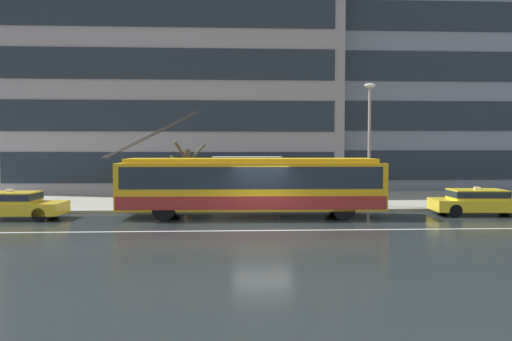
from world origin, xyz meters
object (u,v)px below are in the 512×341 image
taxi_queued_behind_bus (12,204)px  street_lamp (369,134)px  pedestrian_at_shelter (155,177)px  street_tree_bare (187,172)px  taxi_ahead_of_bus (479,201)px  bus_shelter (247,170)px  trolleybus (252,185)px  pedestrian_approaching_curb (213,175)px  pedestrian_walking_past (278,174)px

taxi_queued_behind_bus → street_lamp: street_lamp is taller
pedestrian_at_shelter → street_tree_bare: bearing=41.7°
taxi_ahead_of_bus → pedestrian_at_shelter: size_ratio=2.40×
bus_shelter → street_lamp: street_lamp is taller
trolleybus → street_tree_bare: bearing=127.1°
pedestrian_approaching_curb → street_tree_bare: (-1.48, 0.77, 0.12)m
bus_shelter → taxi_ahead_of_bus: bearing=-15.3°
taxi_queued_behind_bus → street_tree_bare: street_tree_bare is taller
street_lamp → street_tree_bare: street_lamp is taller
taxi_queued_behind_bus → street_lamp: bearing=9.5°
taxi_queued_behind_bus → pedestrian_approaching_curb: bearing=23.8°
trolleybus → bus_shelter: 3.25m
taxi_queued_behind_bus → pedestrian_approaching_curb: pedestrian_approaching_curb is taller
street_tree_bare → pedestrian_at_shelter: bearing=-138.3°
taxi_queued_behind_bus → pedestrian_walking_past: 13.31m
trolleybus → pedestrian_at_shelter: bearing=147.4°
pedestrian_walking_past → pedestrian_approaching_curb: bearing=176.2°
trolleybus → pedestrian_walking_past: 3.96m
pedestrian_approaching_curb → street_lamp: size_ratio=0.32×
taxi_ahead_of_bus → pedestrian_approaching_curb: pedestrian_approaching_curb is taller
taxi_ahead_of_bus → street_tree_bare: (-14.65, 4.53, 1.22)m
street_lamp → taxi_queued_behind_bus: bearing=-170.5°
pedestrian_walking_past → taxi_queued_behind_bus: bearing=-163.5°
bus_shelter → pedestrian_approaching_curb: bearing=160.7°
taxi_queued_behind_bus → pedestrian_at_shelter: pedestrian_at_shelter is taller
taxi_ahead_of_bus → street_lamp: 6.37m
trolleybus → taxi_queued_behind_bus: trolleybus is taller
taxi_ahead_of_bus → pedestrian_at_shelter: (-16.21, 3.14, 1.01)m
pedestrian_approaching_curb → street_tree_bare: 1.68m
taxi_ahead_of_bus → pedestrian_at_shelter: bearing=169.0°
trolleybus → street_lamp: 7.44m
pedestrian_at_shelter → pedestrian_walking_past: (6.67, 0.38, 0.11)m
bus_shelter → street_tree_bare: size_ratio=1.04×
taxi_queued_behind_bus → bus_shelter: size_ratio=1.26×
bus_shelter → taxi_queued_behind_bus: bearing=-163.0°
trolleybus → pedestrian_at_shelter: (-5.06, 3.23, 0.17)m
trolleybus → taxi_queued_behind_bus: (-11.10, -0.15, -0.84)m
taxi_queued_behind_bus → pedestrian_walking_past: pedestrian_walking_past is taller
pedestrian_at_shelter → street_tree_bare: 2.10m
pedestrian_at_shelter → taxi_queued_behind_bus: bearing=-150.7°
pedestrian_approaching_curb → pedestrian_walking_past: size_ratio=1.01×
pedestrian_approaching_curb → street_lamp: bearing=-7.3°
pedestrian_walking_past → street_lamp: size_ratio=0.31×
bus_shelter → pedestrian_at_shelter: (-4.91, 0.04, -0.38)m
street_lamp → taxi_ahead_of_bus: bearing=-29.5°
pedestrian_at_shelter → trolleybus: bearing=-32.6°
trolleybus → bus_shelter: (-0.15, 3.20, 0.55)m
pedestrian_at_shelter → bus_shelter: bearing=-0.4°
taxi_queued_behind_bus → pedestrian_at_shelter: bearing=29.3°
street_lamp → pedestrian_walking_past: bearing=170.1°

